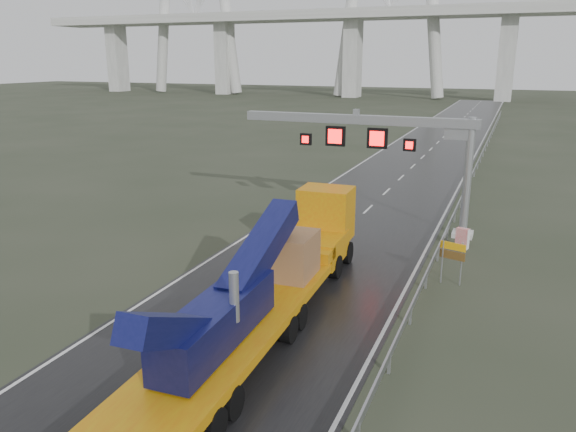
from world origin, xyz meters
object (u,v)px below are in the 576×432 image
at_px(striped_barrier, 462,238).
at_px(exit_sign_pair, 452,255).
at_px(heavy_haul_truck, 276,273).
at_px(sign_gantry, 389,140).

bearing_deg(striped_barrier, exit_sign_pair, -73.22).
distance_m(heavy_haul_truck, exit_sign_pair, 8.92).
bearing_deg(heavy_haul_truck, striped_barrier, 59.62).
bearing_deg(striped_barrier, sign_gantry, 171.55).
height_order(heavy_haul_truck, striped_barrier, heavy_haul_truck).
relative_size(exit_sign_pair, striped_barrier, 1.79).
xyz_separation_m(sign_gantry, heavy_haul_truck, (-1.42, -14.18, -3.77)).
bearing_deg(exit_sign_pair, heavy_haul_truck, -120.08).
height_order(sign_gantry, heavy_haul_truck, sign_gantry).
distance_m(sign_gantry, striped_barrier, 7.44).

